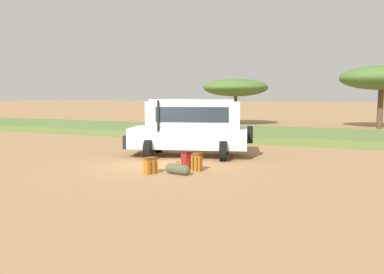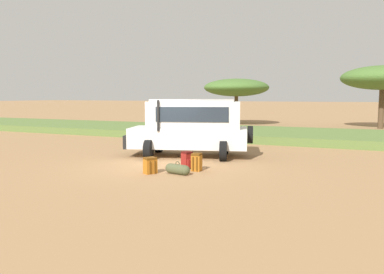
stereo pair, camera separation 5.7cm
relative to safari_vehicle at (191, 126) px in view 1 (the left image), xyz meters
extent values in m
plane|color=#9E754C|center=(-0.49, -2.16, -1.29)|extent=(320.00, 320.00, 0.00)
cube|color=#5B7538|center=(-0.49, 8.49, -1.07)|extent=(120.00, 7.00, 0.44)
cube|color=silver|center=(-0.10, -0.03, -0.47)|extent=(5.24, 3.19, 0.84)
cube|color=silver|center=(0.14, 0.04, 0.50)|extent=(4.17, 2.78, 1.10)
cube|color=#232D38|center=(-1.33, -0.39, 0.45)|extent=(0.49, 1.51, 0.77)
cube|color=#232D38|center=(0.39, -0.83, 0.55)|extent=(2.83, 0.86, 0.60)
cube|color=#232D38|center=(-0.12, 0.91, 0.55)|extent=(2.83, 0.86, 0.60)
cube|color=#B7B7B7|center=(0.09, 0.03, 1.10)|extent=(3.77, 2.60, 0.10)
cube|color=black|center=(-2.57, -0.75, -0.64)|extent=(0.61, 1.60, 0.56)
cylinder|color=black|center=(-0.89, -1.27, 0.50)|extent=(0.10, 0.10, 1.25)
cylinder|color=black|center=(-1.29, -1.38, -0.89)|extent=(0.49, 0.85, 0.80)
cylinder|color=black|center=(-1.83, 0.48, -0.89)|extent=(0.49, 0.85, 0.80)
cylinder|color=black|center=(1.62, -0.54, -0.89)|extent=(0.49, 0.85, 0.80)
cylinder|color=black|center=(1.08, 1.33, -0.89)|extent=(0.49, 0.85, 0.80)
cylinder|color=black|center=(2.38, 0.69, -0.32)|extent=(0.42, 0.77, 0.74)
cube|color=maroon|center=(0.91, -2.46, -1.03)|extent=(0.41, 0.41, 0.54)
cube|color=maroon|center=(1.08, -2.54, -1.09)|extent=(0.17, 0.25, 0.30)
cube|color=#4D100E|center=(0.91, -2.46, -0.73)|extent=(0.41, 0.41, 0.07)
cylinder|color=#4D100E|center=(0.79, -2.32, -1.03)|extent=(0.04, 0.04, 0.46)
cylinder|color=#4D100E|center=(0.73, -2.45, -1.03)|extent=(0.04, 0.04, 0.46)
cube|color=#B26619|center=(1.42, -2.76, -1.02)|extent=(0.33, 0.33, 0.55)
cube|color=#B26619|center=(1.41, -2.56, -1.09)|extent=(0.24, 0.09, 0.30)
cube|color=#62380E|center=(1.42, -2.76, -0.71)|extent=(0.31, 0.35, 0.07)
cylinder|color=#62380E|center=(1.36, -2.94, -1.02)|extent=(0.04, 0.04, 0.47)
cylinder|color=#62380E|center=(1.50, -2.93, -1.02)|extent=(0.04, 0.04, 0.47)
cube|color=#B26619|center=(0.17, -3.78, -1.05)|extent=(0.46, 0.49, 0.48)
cube|color=#B26619|center=(0.01, -3.68, -1.11)|extent=(0.23, 0.29, 0.27)
cube|color=#62380E|center=(0.17, -3.78, -0.78)|extent=(0.46, 0.48, 0.07)
cylinder|color=#62380E|center=(0.26, -3.95, -1.05)|extent=(0.04, 0.04, 0.41)
cylinder|color=#62380E|center=(0.35, -3.80, -1.05)|extent=(0.04, 0.04, 0.41)
cylinder|color=#4C5133|center=(1.05, -3.52, -1.13)|extent=(0.67, 0.45, 0.33)
sphere|color=#4C5133|center=(0.75, -3.45, -1.13)|extent=(0.33, 0.33, 0.33)
sphere|color=#4C5133|center=(1.35, -3.58, -1.13)|extent=(0.33, 0.33, 0.33)
torus|color=#2D301E|center=(1.05, -3.52, -0.94)|extent=(0.17, 0.06, 0.16)
cylinder|color=brown|center=(-3.44, 17.89, 0.03)|extent=(0.33, 0.33, 2.65)
ellipsoid|color=#476B2D|center=(-3.44, 17.89, 2.02)|extent=(5.73, 6.10, 1.57)
cylinder|color=brown|center=(8.23, 18.39, 0.30)|extent=(0.42, 0.42, 3.18)
ellipsoid|color=#476B2D|center=(8.23, 18.39, 2.69)|extent=(6.28, 5.49, 1.89)
camera|label=1|loc=(6.31, -14.51, 1.29)|focal=35.00mm
camera|label=2|loc=(6.36, -14.48, 1.29)|focal=35.00mm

